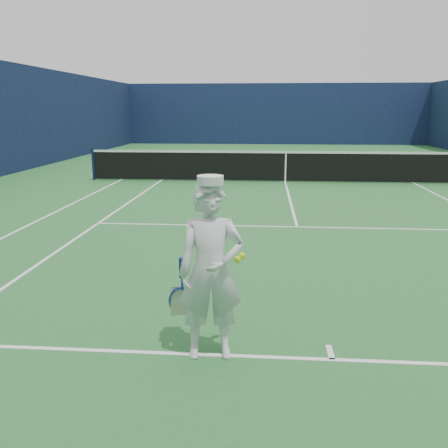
{
  "coord_description": "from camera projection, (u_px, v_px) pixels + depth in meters",
  "views": [
    {
      "loc": [
        -0.67,
        -16.28,
        2.33
      ],
      "look_at": [
        -1.16,
        -10.37,
        0.96
      ],
      "focal_mm": 40.0,
      "sensor_mm": 36.0,
      "label": 1
    }
  ],
  "objects": [
    {
      "name": "ground",
      "position": [
        285.0,
        182.0,
        16.28
      ],
      "size": [
        80.0,
        80.0,
        0.0
      ],
      "primitive_type": "plane",
      "color": "#28692F",
      "rests_on": "ground"
    },
    {
      "name": "tennis_player",
      "position": [
        211.0,
        271.0,
        4.65
      ],
      "size": [
        0.8,
        0.5,
        1.75
      ],
      "rotation": [
        0.0,
        0.0,
        0.16
      ],
      "color": "white",
      "rests_on": "ground"
    },
    {
      "name": "tennis_net",
      "position": [
        286.0,
        165.0,
        16.15
      ],
      "size": [
        12.88,
        0.09,
        1.07
      ],
      "color": "#141E4C",
      "rests_on": "ground"
    },
    {
      "name": "windscreen_fence",
      "position": [
        287.0,
        120.0,
        15.83
      ],
      "size": [
        20.12,
        36.12,
        4.0
      ],
      "color": "#101A3C",
      "rests_on": "ground"
    },
    {
      "name": "court_markings",
      "position": [
        285.0,
        182.0,
        16.27
      ],
      "size": [
        11.03,
        23.83,
        0.01
      ],
      "color": "white",
      "rests_on": "ground"
    }
  ]
}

